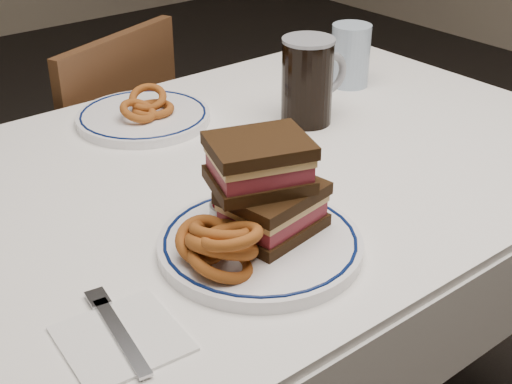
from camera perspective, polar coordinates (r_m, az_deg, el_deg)
dining_table at (r=1.28m, az=0.06°, el=-1.68°), size 1.27×0.87×0.75m
chair_far at (r=1.85m, az=-12.63°, el=1.20°), size 0.50×0.50×0.84m
main_plate at (r=0.98m, az=0.34°, el=-4.16°), size 0.28×0.28×0.02m
reuben_sandwich at (r=0.97m, az=0.81°, el=0.48°), size 0.16×0.15×0.14m
onion_rings_main at (r=0.92m, az=-2.87°, el=-4.14°), size 0.11×0.12×0.09m
ketchup_ramekin at (r=1.01m, az=-2.33°, el=-1.60°), size 0.05×0.05×0.03m
beer_mug at (r=1.36m, az=4.23°, el=8.93°), size 0.15×0.10×0.16m
water_glass at (r=1.56m, az=7.56°, el=10.79°), size 0.08×0.08×0.13m
far_plate at (r=1.40m, az=-9.00°, el=5.97°), size 0.26×0.26×0.02m
onion_rings_far at (r=1.39m, az=-8.71°, el=6.82°), size 0.12×0.10×0.06m
napkin_fork at (r=0.86m, az=-10.79°, el=-11.28°), size 0.14×0.18×0.01m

